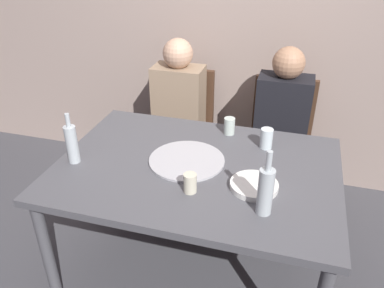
{
  "coord_description": "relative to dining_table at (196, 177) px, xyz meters",
  "views": [
    {
      "loc": [
        0.44,
        -1.62,
        1.83
      ],
      "look_at": [
        -0.06,
        0.13,
        0.79
      ],
      "focal_mm": 36.01,
      "sensor_mm": 36.0,
      "label": 1
    }
  ],
  "objects": [
    {
      "name": "wine_glass",
      "position": [
        0.32,
        0.29,
        0.13
      ],
      "size": [
        0.07,
        0.07,
        0.12
      ],
      "primitive_type": "cylinder",
      "color": "silver",
      "rests_on": "dining_table"
    },
    {
      "name": "tumbler_near",
      "position": [
        0.03,
        -0.22,
        0.12
      ],
      "size": [
        0.06,
        0.06,
        0.1
      ],
      "primitive_type": "cylinder",
      "color": "beige",
      "rests_on": "dining_table"
    },
    {
      "name": "pizza_tray",
      "position": [
        -0.06,
        0.03,
        0.08
      ],
      "size": [
        0.4,
        0.4,
        0.01
      ],
      "primitive_type": "cylinder",
      "color": "#ADADB2",
      "rests_on": "dining_table"
    },
    {
      "name": "tumbler_far",
      "position": [
        0.09,
        0.4,
        0.12
      ],
      "size": [
        0.07,
        0.07,
        0.1
      ],
      "primitive_type": "cylinder",
      "color": "#B7C6BC",
      "rests_on": "dining_table"
    },
    {
      "name": "ground_plane",
      "position": [
        0.0,
        0.0,
        -0.67
      ],
      "size": [
        8.0,
        8.0,
        0.0
      ],
      "primitive_type": "plane",
      "color": "#424247"
    },
    {
      "name": "guest_in_beanie",
      "position": [
        0.37,
        0.76,
        -0.03
      ],
      "size": [
        0.36,
        0.56,
        1.17
      ],
      "rotation": [
        0.0,
        0.0,
        3.14
      ],
      "color": "black",
      "rests_on": "ground_plane"
    },
    {
      "name": "chair_right",
      "position": [
        0.37,
        0.91,
        -0.16
      ],
      "size": [
        0.44,
        0.44,
        0.9
      ],
      "rotation": [
        0.0,
        0.0,
        3.14
      ],
      "color": "#472D1E",
      "rests_on": "ground_plane"
    },
    {
      "name": "guest_in_sweater",
      "position": [
        -0.37,
        0.76,
        -0.03
      ],
      "size": [
        0.36,
        0.56,
        1.17
      ],
      "rotation": [
        0.0,
        0.0,
        3.14
      ],
      "color": "#937A60",
      "rests_on": "ground_plane"
    },
    {
      "name": "dining_table",
      "position": [
        0.0,
        0.0,
        0.0
      ],
      "size": [
        1.46,
        1.02,
        0.74
      ],
      "color": "#4C4C51",
      "rests_on": "ground_plane"
    },
    {
      "name": "back_wall",
      "position": [
        0.0,
        1.21,
        0.63
      ],
      "size": [
        6.0,
        0.1,
        2.6
      ],
      "primitive_type": "cube",
      "color": "gray",
      "rests_on": "ground_plane"
    },
    {
      "name": "plate_stack",
      "position": [
        0.31,
        -0.11,
        0.09
      ],
      "size": [
        0.23,
        0.23,
        0.03
      ],
      "primitive_type": "cylinder",
      "color": "white",
      "rests_on": "dining_table"
    },
    {
      "name": "wine_bottle",
      "position": [
        0.38,
        -0.28,
        0.19
      ],
      "size": [
        0.07,
        0.07,
        0.31
      ],
      "color": "#B2BCC1",
      "rests_on": "dining_table"
    },
    {
      "name": "beer_bottle",
      "position": [
        -0.63,
        -0.14,
        0.18
      ],
      "size": [
        0.06,
        0.06,
        0.28
      ],
      "color": "#B2BCC1",
      "rests_on": "dining_table"
    },
    {
      "name": "chair_left",
      "position": [
        -0.37,
        0.91,
        -0.16
      ],
      "size": [
        0.44,
        0.44,
        0.9
      ],
      "rotation": [
        0.0,
        0.0,
        3.14
      ],
      "color": "#472D1E",
      "rests_on": "ground_plane"
    }
  ]
}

